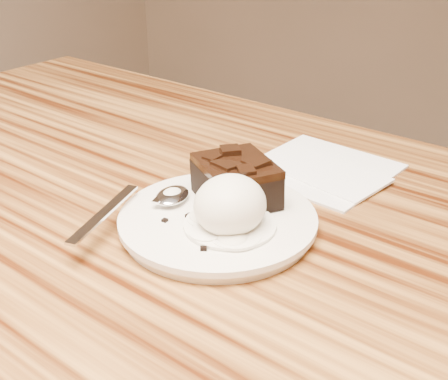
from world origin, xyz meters
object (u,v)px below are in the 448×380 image
Objects in this scene: spoon at (172,197)px; napkin at (321,168)px; ice_cream_scoop at (230,205)px; plate at (218,222)px; brownie at (236,184)px.

spoon reaches higher than napkin.
ice_cream_scoop is at bearing -21.92° from spoon.
plate is at bearing -12.06° from spoon.
ice_cream_scoop is 0.20m from napkin.
napkin is (0.01, 0.19, -0.00)m from plate.
plate is 0.04m from ice_cream_scoop.
ice_cream_scoop reaches higher than brownie.
plate is 1.27× the size of napkin.
ice_cream_scoop is 0.08m from spoon.
plate is at bearing -82.08° from brownie.
brownie reaches higher than plate.
napkin is (0.07, 0.19, -0.02)m from spoon.
spoon is (-0.08, 0.00, -0.02)m from ice_cream_scoop.
napkin is at bearing 83.83° from brownie.
brownie is 0.52× the size of napkin.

